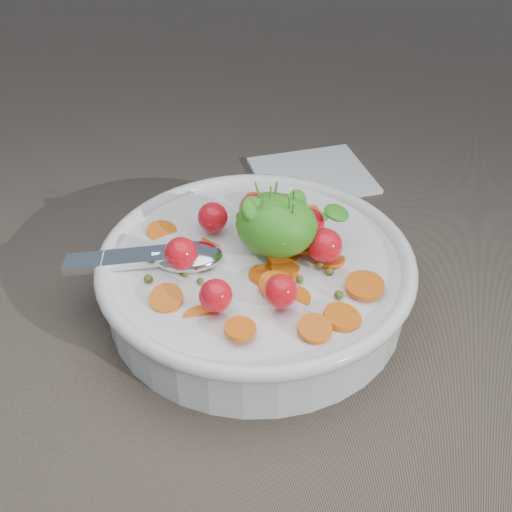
# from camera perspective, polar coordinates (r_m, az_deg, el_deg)

# --- Properties ---
(ground) EXTENTS (6.00, 6.00, 0.00)m
(ground) POSITION_cam_1_polar(r_m,az_deg,el_deg) (0.67, -1.81, -2.36)
(ground) COLOR #736252
(ground) RESTS_ON ground
(bowl) EXTENTS (0.33, 0.30, 0.13)m
(bowl) POSITION_cam_1_polar(r_m,az_deg,el_deg) (0.62, 0.04, -1.72)
(bowl) COLOR white
(bowl) RESTS_ON ground
(napkin) EXTENTS (0.19, 0.18, 0.01)m
(napkin) POSITION_cam_1_polar(r_m,az_deg,el_deg) (0.85, 5.03, 7.18)
(napkin) COLOR white
(napkin) RESTS_ON ground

